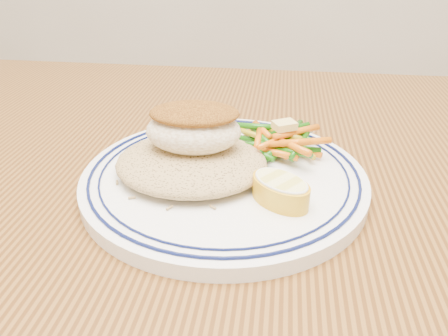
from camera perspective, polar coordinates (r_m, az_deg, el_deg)
dining_table at (r=0.50m, az=5.57°, el=-13.05°), size 1.50×0.90×0.75m
plate at (r=0.45m, az=0.00°, el=-1.17°), size 0.29×0.29×0.02m
rice_pilaf at (r=0.44m, az=-4.28°, el=1.07°), size 0.15×0.14×0.03m
fish_fillet at (r=0.44m, az=-3.98°, el=5.41°), size 0.10×0.07×0.05m
vegetable_pile at (r=0.49m, az=7.37°, el=3.59°), size 0.11×0.10×0.03m
butter_pat at (r=0.48m, az=7.91°, el=5.55°), size 0.03×0.03×0.01m
lemon_wedge at (r=0.40m, az=7.40°, el=-2.78°), size 0.08×0.08×0.02m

